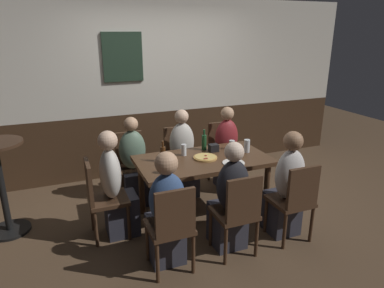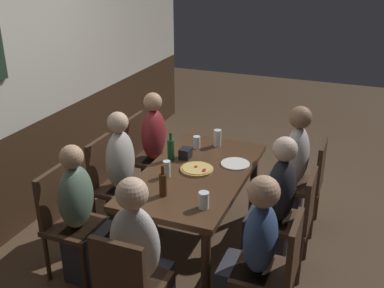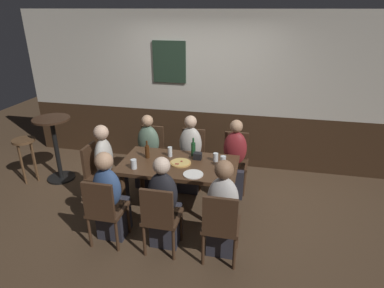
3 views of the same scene
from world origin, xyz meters
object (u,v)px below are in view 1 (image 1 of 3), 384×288
at_px(pint_glass_pale, 232,145).
at_px(beer_bottle_brown, 163,154).
at_px(chair_left_far, 131,162).
at_px(chair_left_near, 172,225).
at_px(person_left_far, 134,168).
at_px(pint_glass_stout, 168,169).
at_px(chair_mid_far, 179,155).
at_px(pizza, 205,157).
at_px(chair_right_far, 222,149).
at_px(person_mid_near, 230,204).
at_px(chair_mid_near, 238,211).
at_px(beer_bottle_green, 204,142).
at_px(condiment_caddy, 214,148).
at_px(chair_right_near, 295,199).
at_px(plate_white_large, 234,163).
at_px(side_bar_table, 1,181).
at_px(person_head_west, 116,192).
at_px(chair_head_west, 101,195).
at_px(person_left_near, 166,217).
at_px(dining_table, 203,166).
at_px(pint_glass_amber, 184,151).
at_px(person_right_far, 228,154).
at_px(tumbler_short, 247,146).
at_px(person_right_near, 286,191).
at_px(person_mid_far, 183,160).

bearing_deg(pint_glass_pale, beer_bottle_brown, -174.51).
height_order(chair_left_far, chair_left_near, same).
bearing_deg(person_left_far, pint_glass_stout, -80.50).
bearing_deg(chair_mid_far, pizza, -88.37).
distance_m(chair_left_near, pizza, 1.11).
height_order(chair_right_far, person_mid_near, person_mid_near).
distance_m(chair_mid_near, beer_bottle_brown, 1.08).
bearing_deg(beer_bottle_green, condiment_caddy, -51.55).
bearing_deg(chair_mid_near, chair_left_far, 111.99).
xyz_separation_m(chair_left_near, pizza, (0.69, 0.83, 0.26)).
distance_m(chair_right_far, beer_bottle_green, 0.84).
height_order(chair_right_near, chair_right_far, same).
height_order(plate_white_large, side_bar_table, side_bar_table).
bearing_deg(person_head_west, chair_right_near, -26.19).
xyz_separation_m(chair_head_west, person_left_near, (0.51, -0.67, -0.01)).
height_order(dining_table, pint_glass_stout, pint_glass_stout).
relative_size(chair_head_west, pint_glass_stout, 7.11).
xyz_separation_m(chair_head_west, person_mid_near, (1.18, -0.67, -0.01)).
bearing_deg(pint_glass_amber, pint_glass_pale, -1.31).
height_order(chair_left_far, chair_mid_far, same).
relative_size(dining_table, side_bar_table, 1.45).
bearing_deg(chair_right_far, chair_head_west, -155.81).
distance_m(chair_right_near, plate_white_large, 0.75).
bearing_deg(beer_bottle_green, person_left_far, 154.51).
xyz_separation_m(chair_right_far, beer_bottle_brown, (-1.13, -0.75, 0.34)).
relative_size(chair_mid_near, person_head_west, 0.74).
height_order(person_right_far, beer_bottle_green, person_right_far).
relative_size(pint_glass_pale, side_bar_table, 0.11).
bearing_deg(pint_glass_amber, condiment_caddy, -0.59).
distance_m(chair_left_far, side_bar_table, 1.52).
height_order(dining_table, chair_mid_far, chair_mid_far).
bearing_deg(person_mid_near, chair_mid_far, 90.00).
xyz_separation_m(dining_table, chair_left_far, (-0.67, 0.83, -0.15)).
relative_size(tumbler_short, beer_bottle_brown, 0.64).
height_order(person_head_west, pint_glass_stout, person_head_west).
bearing_deg(dining_table, chair_left_far, 128.93).
height_order(chair_mid_near, person_left_far, person_left_far).
distance_m(person_right_near, person_head_west, 1.82).
relative_size(chair_left_near, beer_bottle_brown, 3.60).
bearing_deg(dining_table, person_left_near, -135.10).
distance_m(dining_table, beer_bottle_brown, 0.50).
xyz_separation_m(chair_right_near, beer_bottle_green, (-0.54, 1.11, 0.34)).
xyz_separation_m(beer_bottle_green, condiment_caddy, (0.08, -0.10, -0.06)).
bearing_deg(person_left_far, side_bar_table, -173.13).
bearing_deg(tumbler_short, chair_mid_near, -124.53).
height_order(chair_left_near, person_left_far, person_left_far).
bearing_deg(beer_bottle_green, beer_bottle_brown, -161.24).
height_order(pizza, beer_bottle_green, beer_bottle_green).
xyz_separation_m(person_right_far, person_mid_far, (-0.67, 0.00, 0.01)).
height_order(dining_table, beer_bottle_brown, beer_bottle_brown).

